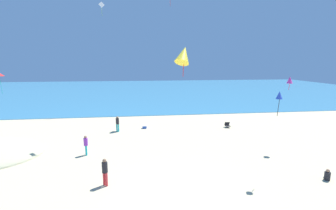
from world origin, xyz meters
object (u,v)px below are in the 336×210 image
object	(u,v)px
cooler_box	(145,127)
person_1	(327,176)
kite_white	(102,5)
kite_blue	(279,95)
kite_magenta	(290,80)
kite_yellow	(183,55)
beach_chair_near_camera	(227,125)
person_3	(86,144)
kite_red	(0,75)
person_2	(117,123)
person_0	(105,170)

from	to	relation	value
cooler_box	person_1	bearing A→B (deg)	-50.51
kite_white	kite_blue	bearing A→B (deg)	-60.21
kite_blue	kite_magenta	distance (m)	6.14
kite_yellow	kite_magenta	size ratio (longest dim) A/B	1.46
beach_chair_near_camera	kite_white	distance (m)	23.06
beach_chair_near_camera	kite_white	world-z (taller)	kite_white
kite_white	kite_magenta	distance (m)	25.90
person_3	kite_magenta	world-z (taller)	kite_magenta
person_1	kite_white	world-z (taller)	kite_white
kite_white	kite_red	xyz separation A→B (m)	(-6.74, -13.70, -8.66)
person_1	kite_blue	xyz separation A→B (m)	(-3.18, 0.63, 4.94)
cooler_box	kite_blue	bearing A→B (deg)	-58.63
person_1	kite_red	xyz separation A→B (m)	(-22.76, 9.37, 5.82)
kite_magenta	kite_red	bearing A→B (deg)	170.42
cooler_box	kite_red	distance (m)	13.89
person_3	cooler_box	bearing A→B (deg)	-133.33
kite_white	kite_blue	distance (m)	27.55
cooler_box	person_2	distance (m)	3.06
kite_red	person_2	bearing A→B (deg)	16.52
kite_blue	kite_red	distance (m)	21.46
kite_blue	cooler_box	bearing A→B (deg)	121.37
person_0	kite_yellow	bearing A→B (deg)	-80.26
person_0	person_1	world-z (taller)	person_0
cooler_box	person_0	bearing A→B (deg)	-102.39
person_1	kite_magenta	bearing A→B (deg)	27.65
beach_chair_near_camera	kite_magenta	distance (m)	9.05
cooler_box	kite_blue	distance (m)	15.39
kite_blue	person_0	bearing A→B (deg)	177.93
kite_white	kite_red	world-z (taller)	kite_white
person_2	kite_magenta	bearing A→B (deg)	85.94
person_0	kite_magenta	size ratio (longest dim) A/B	1.54
cooler_box	person_3	distance (m)	8.54
cooler_box	person_1	size ratio (longest dim) A/B	0.66
kite_magenta	beach_chair_near_camera	bearing A→B (deg)	108.46
kite_white	kite_yellow	distance (m)	26.02
beach_chair_near_camera	person_1	xyz separation A→B (m)	(1.66, -12.28, -0.01)
person_2	kite_blue	bearing A→B (deg)	63.28
beach_chair_near_camera	kite_magenta	size ratio (longest dim) A/B	0.62
kite_white	kite_red	size ratio (longest dim) A/B	1.07
person_3	kite_magenta	bearing A→B (deg)	168.38
person_0	kite_red	world-z (taller)	kite_red
person_2	person_3	world-z (taller)	person_2
person_1	person_3	distance (m)	16.59
kite_white	kite_blue	xyz separation A→B (m)	(12.84, -22.44, -9.53)
person_0	person_1	size ratio (longest dim) A/B	2.30
person_0	kite_red	xyz separation A→B (m)	(-9.36, 8.37, 5.13)
person_0	kite_blue	xyz separation A→B (m)	(10.21, -0.37, 4.25)
person_2	kite_red	world-z (taller)	kite_red
kite_red	kite_yellow	bearing A→B (deg)	-37.36
cooler_box	kite_magenta	xyz separation A→B (m)	(11.38, -7.63, 5.56)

